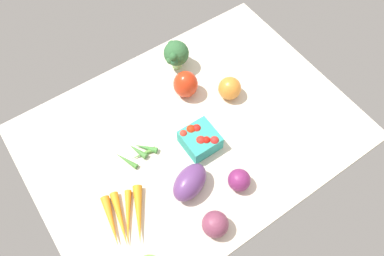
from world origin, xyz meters
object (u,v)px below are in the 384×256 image
at_px(broccoli_head, 176,54).
at_px(red_onion_near_basket, 215,224).
at_px(heirloom_tomato_orange, 230,88).
at_px(red_onion_center, 239,180).
at_px(carrot_bunch, 126,218).
at_px(berry_basket, 200,139).
at_px(eggplant, 190,182).
at_px(bell_pepper_red, 186,84).
at_px(okra_pile, 138,153).

bearing_deg(broccoli_head, red_onion_near_basket, 66.83).
xyz_separation_m(heirloom_tomato_orange, red_onion_center, (0.18, 0.28, -0.01)).
height_order(carrot_bunch, berry_basket, berry_basket).
xyz_separation_m(carrot_bunch, red_onion_near_basket, (-0.19, 0.17, 0.02)).
distance_m(eggplant, bell_pepper_red, 0.35).
xyz_separation_m(broccoli_head, red_onion_center, (0.10, 0.49, -0.03)).
xyz_separation_m(okra_pile, red_onion_near_basket, (-0.06, 0.33, 0.03)).
height_order(carrot_bunch, red_onion_center, red_onion_center).
height_order(broccoli_head, red_onion_near_basket, broccoli_head).
bearing_deg(red_onion_near_basket, eggplant, -94.99).
distance_m(carrot_bunch, okra_pile, 0.21).
distance_m(eggplant, okra_pile, 0.20).
bearing_deg(red_onion_center, eggplant, -30.97).
bearing_deg(okra_pile, carrot_bunch, 49.76).
xyz_separation_m(eggplant, red_onion_center, (-0.12, 0.07, -0.01)).
bearing_deg(carrot_bunch, berry_basket, -165.63).
distance_m(carrot_bunch, red_onion_near_basket, 0.26).
bearing_deg(red_onion_near_basket, broccoli_head, -113.17).
height_order(eggplant, bell_pepper_red, bell_pepper_red).
height_order(heirloom_tomato_orange, okra_pile, heirloom_tomato_orange).
bearing_deg(eggplant, berry_basket, 22.36).
relative_size(eggplant, heirloom_tomato_orange, 1.63).
relative_size(heirloom_tomato_orange, red_onion_center, 1.15).
height_order(berry_basket, okra_pile, berry_basket).
xyz_separation_m(bell_pepper_red, red_onion_center, (0.06, 0.37, -0.02)).
xyz_separation_m(carrot_bunch, bell_pepper_red, (-0.39, -0.27, 0.04)).
bearing_deg(broccoli_head, okra_pile, 37.84).
height_order(red_onion_center, red_onion_near_basket, red_onion_near_basket).
relative_size(eggplant, bell_pepper_red, 1.29).
distance_m(berry_basket, okra_pile, 0.20).
distance_m(heirloom_tomato_orange, red_onion_near_basket, 0.47).
bearing_deg(berry_basket, red_onion_center, 94.80).
relative_size(bell_pepper_red, red_onion_center, 1.46).
distance_m(bell_pepper_red, berry_basket, 0.21).
height_order(heirloom_tomato_orange, red_onion_near_basket, heirloom_tomato_orange).
xyz_separation_m(eggplant, bell_pepper_red, (-0.19, -0.30, 0.01)).
relative_size(bell_pepper_red, berry_basket, 0.94).
height_order(eggplant, broccoli_head, broccoli_head).
distance_m(broccoli_head, red_onion_center, 0.50).
xyz_separation_m(eggplant, heirloom_tomato_orange, (-0.30, -0.20, -0.00)).
xyz_separation_m(berry_basket, okra_pile, (0.18, -0.08, -0.02)).
xyz_separation_m(carrot_bunch, okra_pile, (-0.14, -0.16, -0.00)).
height_order(okra_pile, broccoli_head, broccoli_head).
bearing_deg(bell_pepper_red, red_onion_center, 80.51).
bearing_deg(broccoli_head, berry_basket, 69.47).
xyz_separation_m(eggplant, red_onion_near_basket, (0.01, 0.14, -0.00)).
bearing_deg(bell_pepper_red, red_onion_near_basket, 65.57).
xyz_separation_m(berry_basket, red_onion_center, (-0.02, 0.18, 0.00)).
xyz_separation_m(carrot_bunch, heirloom_tomato_orange, (-0.51, -0.18, 0.03)).
height_order(carrot_bunch, broccoli_head, broccoli_head).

